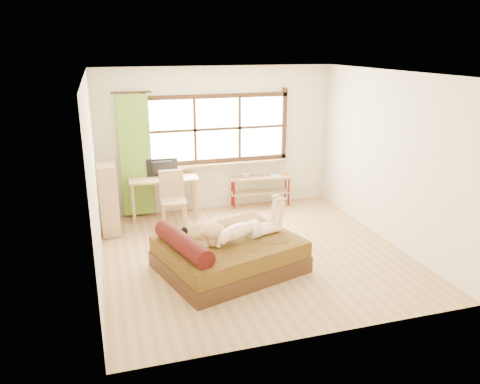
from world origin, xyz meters
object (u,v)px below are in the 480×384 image
object	(u,v)px
woman	(241,221)
desk	(164,183)
bed	(227,254)
bookshelf	(109,199)
pipe_shelf	(261,184)
kitten	(177,235)
chair	(173,195)

from	to	relation	value
woman	desk	xyz separation A→B (m)	(-0.74, 2.42, -0.07)
bed	bookshelf	distance (m)	2.45
desk	bookshelf	xyz separation A→B (m)	(-0.98, -0.51, -0.06)
bed	woman	size ratio (longest dim) A/B	1.70
desk	pipe_shelf	size ratio (longest dim) A/B	1.03
desk	kitten	bearing A→B (deg)	-90.52
chair	pipe_shelf	bearing A→B (deg)	17.50
kitten	woman	bearing A→B (deg)	-26.65
bed	bookshelf	xyz separation A→B (m)	(-1.53, 1.87, 0.36)
woman	chair	distance (m)	2.17
desk	bookshelf	bearing A→B (deg)	-149.78
woman	kitten	size ratio (longest dim) A/B	4.67
chair	bookshelf	bearing A→B (deg)	-169.41
bookshelf	woman	bearing A→B (deg)	-49.36
desk	pipe_shelf	world-z (taller)	desk
woman	bookshelf	size ratio (longest dim) A/B	1.08
pipe_shelf	bookshelf	distance (m)	2.98
bookshelf	desk	bearing A→B (deg)	26.05
kitten	pipe_shelf	world-z (taller)	kitten
woman	pipe_shelf	world-z (taller)	woman
bed	bookshelf	world-z (taller)	bookshelf
bed	desk	bearing A→B (deg)	86.09
pipe_shelf	chair	bearing A→B (deg)	-158.92
desk	bed	bearing A→B (deg)	-74.36
woman	chair	xyz separation A→B (m)	(-0.64, 2.06, -0.20)
desk	bookshelf	distance (m)	1.11
pipe_shelf	bookshelf	xyz separation A→B (m)	(-2.91, -0.63, 0.17)
kitten	chair	bearing A→B (deg)	66.23
bed	pipe_shelf	size ratio (longest dim) A/B	1.80
woman	pipe_shelf	distance (m)	2.82
bookshelf	kitten	bearing A→B (deg)	-65.51
desk	chair	xyz separation A→B (m)	(0.10, -0.36, -0.13)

